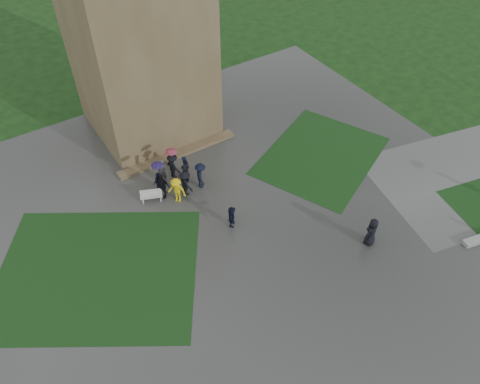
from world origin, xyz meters
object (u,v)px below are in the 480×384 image
tower (133,9)px  bench (151,195)px  pedestrian_mid (232,216)px  pedestrian_near (372,232)px

tower → bench: 11.93m
pedestrian_mid → pedestrian_near: 8.24m
bench → pedestrian_mid: pedestrian_mid is taller
tower → bench: size_ratio=12.33×
bench → pedestrian_near: 13.75m
bench → pedestrian_near: bearing=-25.1°
bench → tower: bearing=87.4°
pedestrian_near → tower: bearing=-86.3°
tower → pedestrian_mid: bearing=-91.4°
tower → pedestrian_near: 20.24m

